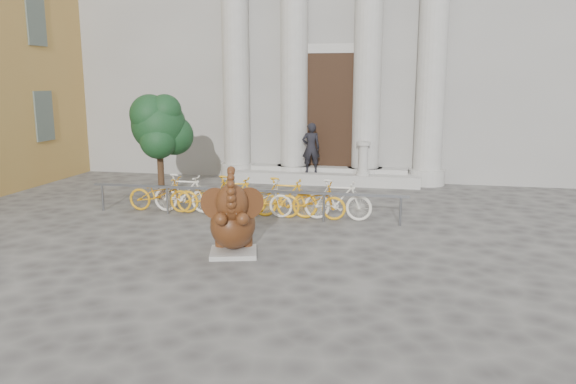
% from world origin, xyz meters
% --- Properties ---
extents(ground, '(80.00, 80.00, 0.00)m').
position_xyz_m(ground, '(0.00, 0.00, 0.00)').
color(ground, '#474442').
rests_on(ground, ground).
extents(classical_building, '(22.00, 10.70, 12.00)m').
position_xyz_m(classical_building, '(0.00, 14.93, 5.98)').
color(classical_building, gray).
rests_on(classical_building, ground).
extents(entrance_steps, '(6.00, 1.20, 0.36)m').
position_xyz_m(entrance_steps, '(0.00, 9.40, 0.18)').
color(entrance_steps, '#A8A59E').
rests_on(entrance_steps, ground).
extents(elephant_statue, '(1.17, 1.41, 1.79)m').
position_xyz_m(elephant_statue, '(-0.72, 1.30, 0.65)').
color(elephant_statue, '#A8A59E').
rests_on(elephant_statue, ground).
extents(bike_rack, '(8.00, 0.53, 1.00)m').
position_xyz_m(bike_rack, '(-1.38, 4.49, 0.50)').
color(bike_rack, slate).
rests_on(bike_rack, ground).
extents(tree, '(1.71, 1.56, 2.97)m').
position_xyz_m(tree, '(-4.24, 5.86, 2.07)').
color(tree, '#332114').
rests_on(tree, ground).
extents(pedestrian, '(0.68, 0.55, 1.63)m').
position_xyz_m(pedestrian, '(-0.53, 9.25, 1.17)').
color(pedestrian, black).
rests_on(pedestrian, entrance_steps).
extents(balustrade_post, '(0.43, 0.43, 1.06)m').
position_xyz_m(balustrade_post, '(1.19, 9.10, 0.85)').
color(balustrade_post, '#A8A59E').
rests_on(balustrade_post, entrance_steps).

